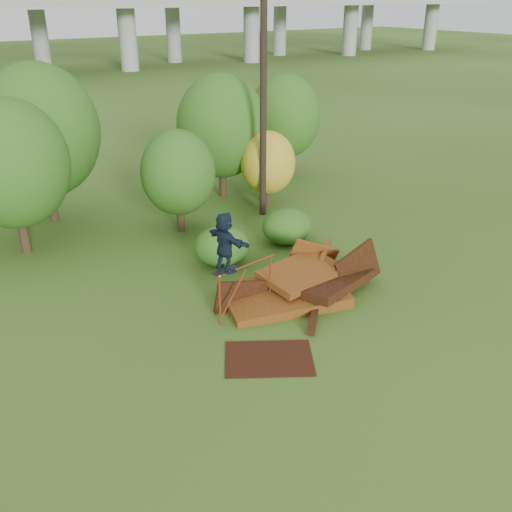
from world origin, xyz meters
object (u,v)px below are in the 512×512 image
scrap_pile (300,286)px  utility_pole (263,93)px  skater (225,242)px  flat_plate (269,358)px

scrap_pile → utility_pole: 8.99m
skater → utility_pole: bearing=-50.7°
flat_plate → utility_pole: bearing=57.3°
utility_pole → scrap_pile: bearing=-114.5°
flat_plate → utility_pole: size_ratio=0.23×
skater → utility_pole: size_ratio=0.17×
utility_pole → skater: bearing=-130.2°
scrap_pile → flat_plate: scrap_pile is taller
skater → utility_pole: utility_pole is taller
scrap_pile → skater: size_ratio=3.41×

